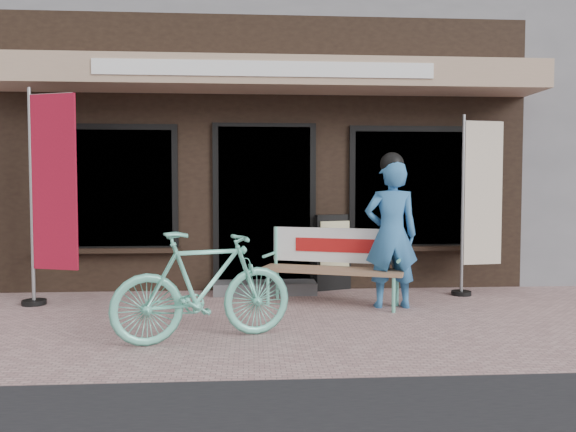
{
  "coord_description": "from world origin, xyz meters",
  "views": [
    {
      "loc": [
        -0.18,
        -5.4,
        1.37
      ],
      "look_at": [
        0.22,
        0.7,
        1.05
      ],
      "focal_mm": 35.0,
      "sensor_mm": 36.0,
      "label": 1
    }
  ],
  "objects": [
    {
      "name": "ground",
      "position": [
        0.0,
        0.0,
        0.0
      ],
      "size": [
        70.0,
        70.0,
        0.0
      ],
      "primitive_type": "plane",
      "color": "tan",
      "rests_on": "ground"
    },
    {
      "name": "storefront",
      "position": [
        0.0,
        4.96,
        2.99
      ],
      "size": [
        7.0,
        6.77,
        6.0
      ],
      "color": "black",
      "rests_on": "ground"
    },
    {
      "name": "bench",
      "position": [
        0.78,
        1.06,
        0.52
      ],
      "size": [
        1.67,
        0.95,
        0.88
      ],
      "rotation": [
        0.0,
        0.0,
        -0.36
      ],
      "color": "#68CCAF",
      "rests_on": "ground"
    },
    {
      "name": "person",
      "position": [
        1.4,
        0.83,
        0.86
      ],
      "size": [
        0.61,
        0.41,
        1.76
      ],
      "rotation": [
        0.0,
        0.0,
        -0.02
      ],
      "color": "teal",
      "rests_on": "ground"
    },
    {
      "name": "bicycle",
      "position": [
        -0.6,
        -0.42,
        0.49
      ],
      "size": [
        1.69,
        0.96,
        0.98
      ],
      "primitive_type": "imported",
      "rotation": [
        0.0,
        0.0,
        1.9
      ],
      "color": "#68CCAF",
      "rests_on": "ground"
    },
    {
      "name": "nobori_red",
      "position": [
        -2.46,
        1.15,
        1.29
      ],
      "size": [
        0.74,
        0.37,
        2.5
      ],
      "rotation": [
        0.0,
        0.0,
        -0.32
      ],
      "color": "gray",
      "rests_on": "ground"
    },
    {
      "name": "nobori_cream",
      "position": [
        2.7,
        1.5,
        1.17
      ],
      "size": [
        0.67,
        0.28,
        2.27
      ],
      "rotation": [
        0.0,
        0.0,
        0.13
      ],
      "color": "gray",
      "rests_on": "ground"
    },
    {
      "name": "menu_stand",
      "position": [
        0.91,
        1.93,
        0.51
      ],
      "size": [
        0.5,
        0.26,
        1.0
      ],
      "rotation": [
        0.0,
        0.0,
        0.34
      ],
      "color": "black",
      "rests_on": "ground"
    }
  ]
}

